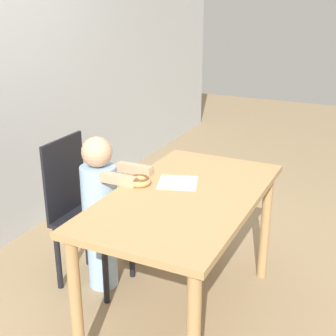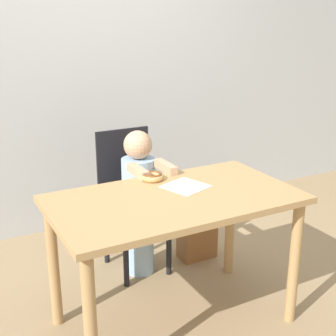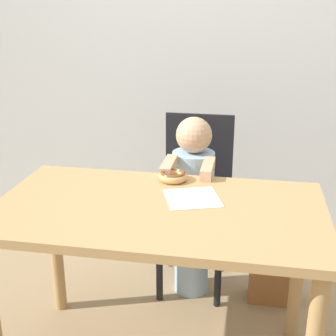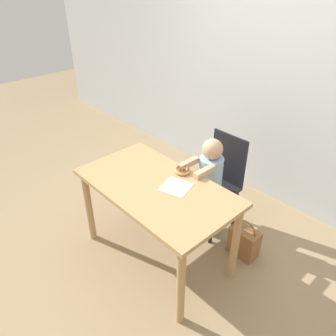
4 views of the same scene
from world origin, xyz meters
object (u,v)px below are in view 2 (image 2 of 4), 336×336
(donut, at_px, (152,176))
(chair, at_px, (132,200))
(child_figure, at_px, (139,201))
(handbag, at_px, (197,239))

(donut, bearing_deg, chair, 83.03)
(chair, xyz_separation_m, donut, (-0.05, -0.42, 0.31))
(child_figure, distance_m, handbag, 0.57)
(handbag, bearing_deg, child_figure, 179.36)
(child_figure, bearing_deg, donut, -99.86)
(handbag, bearing_deg, chair, 163.50)
(chair, xyz_separation_m, child_figure, (0.00, -0.13, 0.04))
(child_figure, relative_size, handbag, 2.62)
(chair, relative_size, handbag, 2.51)
(chair, distance_m, child_figure, 0.13)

